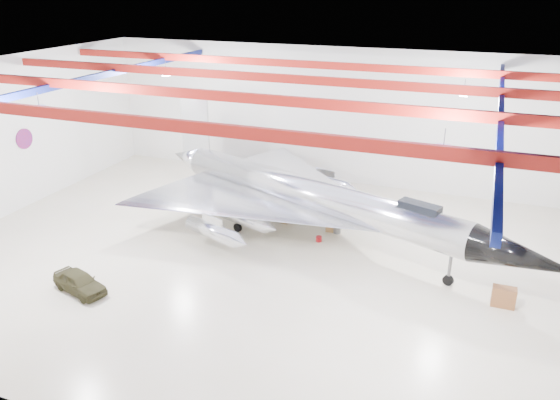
% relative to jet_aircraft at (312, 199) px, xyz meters
% --- Properties ---
extents(floor, '(40.00, 40.00, 0.00)m').
position_rel_jet_aircraft_xyz_m(floor, '(-1.58, -3.89, -2.66)').
color(floor, beige).
rests_on(floor, ground).
extents(wall_back, '(40.00, 0.00, 40.00)m').
position_rel_jet_aircraft_xyz_m(wall_back, '(-1.58, 11.11, 2.84)').
color(wall_back, silver).
rests_on(wall_back, floor).
extents(wall_left, '(0.00, 30.00, 30.00)m').
position_rel_jet_aircraft_xyz_m(wall_left, '(-21.58, -3.89, 2.84)').
color(wall_left, silver).
rests_on(wall_left, floor).
extents(ceiling, '(40.00, 40.00, 0.00)m').
position_rel_jet_aircraft_xyz_m(ceiling, '(-1.58, -3.89, 8.34)').
color(ceiling, '#0A0F38').
rests_on(ceiling, wall_back).
extents(ceiling_structure, '(39.50, 29.50, 1.08)m').
position_rel_jet_aircraft_xyz_m(ceiling_structure, '(-1.58, -3.89, 7.66)').
color(ceiling_structure, maroon).
rests_on(ceiling_structure, ceiling).
extents(wall_roundel, '(0.10, 1.50, 1.50)m').
position_rel_jet_aircraft_xyz_m(wall_roundel, '(-21.52, -1.89, 2.34)').
color(wall_roundel, '#B21414').
rests_on(wall_roundel, wall_left).
extents(jet_aircraft, '(28.70, 21.68, 8.12)m').
position_rel_jet_aircraft_xyz_m(jet_aircraft, '(0.00, 0.00, 0.00)').
color(jet_aircraft, silver).
rests_on(jet_aircraft, floor).
extents(jeep, '(3.74, 2.34, 1.19)m').
position_rel_jet_aircraft_xyz_m(jeep, '(-9.56, -11.13, -2.07)').
color(jeep, '#333019').
rests_on(jeep, floor).
extents(desk, '(1.20, 0.60, 1.10)m').
position_rel_jet_aircraft_xyz_m(desk, '(11.91, -4.39, -2.11)').
color(desk, brown).
rests_on(desk, floor).
extents(crate_ply, '(0.56, 0.47, 0.36)m').
position_rel_jet_aircraft_xyz_m(crate_ply, '(-4.22, 2.06, -2.48)').
color(crate_ply, olive).
rests_on(crate_ply, floor).
extents(toolbox_red, '(0.58, 0.52, 0.34)m').
position_rel_jet_aircraft_xyz_m(toolbox_red, '(-2.53, 4.16, -2.49)').
color(toolbox_red, maroon).
rests_on(toolbox_red, floor).
extents(engine_drum, '(0.55, 0.55, 0.46)m').
position_rel_jet_aircraft_xyz_m(engine_drum, '(1.49, 1.10, -2.43)').
color(engine_drum, '#59595B').
rests_on(engine_drum, floor).
extents(parts_bin, '(0.65, 0.53, 0.45)m').
position_rel_jet_aircraft_xyz_m(parts_bin, '(1.04, 1.22, -2.44)').
color(parts_bin, olive).
rests_on(parts_bin, floor).
extents(crate_small, '(0.42, 0.34, 0.30)m').
position_rel_jet_aircraft_xyz_m(crate_small, '(-8.94, 1.24, -2.51)').
color(crate_small, '#59595B').
rests_on(crate_small, floor).
extents(tool_chest, '(0.41, 0.41, 0.35)m').
position_rel_jet_aircraft_xyz_m(tool_chest, '(0.72, -0.56, -2.49)').
color(tool_chest, maroon).
rests_on(tool_chest, floor).
extents(oil_barrel, '(0.52, 0.43, 0.35)m').
position_rel_jet_aircraft_xyz_m(oil_barrel, '(-2.34, 1.37, -2.49)').
color(oil_barrel, olive).
rests_on(oil_barrel, floor).
extents(spares_box, '(0.48, 0.48, 0.34)m').
position_rel_jet_aircraft_xyz_m(spares_box, '(1.49, 4.87, -2.49)').
color(spares_box, '#59595B').
rests_on(spares_box, floor).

